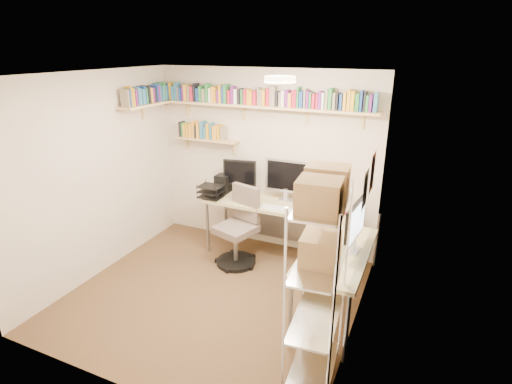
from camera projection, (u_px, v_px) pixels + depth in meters
ground at (214, 294)px, 4.70m from camera, size 3.20×3.20×0.00m
room_shell at (209, 169)px, 4.17m from camera, size 3.24×3.04×2.52m
wall_shelves at (230, 105)px, 5.28m from camera, size 3.12×1.09×0.80m
corner_desk at (282, 213)px, 5.04m from camera, size 2.41×2.00×1.36m
office_chair at (239, 232)px, 5.27m from camera, size 0.58×0.59×1.05m
wire_rack at (321, 235)px, 3.01m from camera, size 0.44×0.79×1.91m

